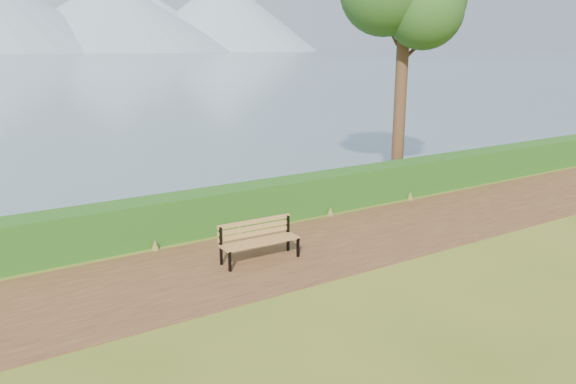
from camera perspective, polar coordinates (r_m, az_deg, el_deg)
ground at (r=12.45m, az=4.06°, el=-5.91°), size 140.00×140.00×0.00m
path at (r=12.67m, az=3.25°, el=-5.50°), size 40.00×3.40×0.01m
hedge at (r=14.36m, az=-2.09°, el=-0.98°), size 32.00×0.85×1.00m
bench at (r=11.74m, az=-3.05°, el=-4.64°), size 1.72×0.56×0.85m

